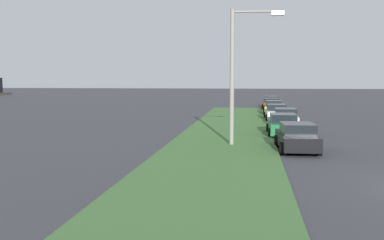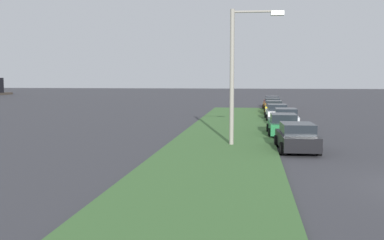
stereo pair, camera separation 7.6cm
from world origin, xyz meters
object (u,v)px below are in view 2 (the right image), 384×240
at_px(parked_car_silver, 286,118).
at_px(parked_car_yellow, 274,108).
at_px(parked_car_black, 297,137).
at_px(parked_car_white, 277,112).
at_px(parked_car_orange, 272,104).
at_px(streetlight, 239,67).
at_px(parked_car_green, 283,125).
at_px(parked_car_red, 272,102).

xyz_separation_m(parked_car_silver, parked_car_yellow, (11.95, 0.37, 0.00)).
distance_m(parked_car_black, parked_car_white, 17.08).
bearing_deg(parked_car_orange, parked_car_yellow, 176.89).
xyz_separation_m(parked_car_orange, streetlight, (-28.51, 3.04, 3.67)).
bearing_deg(parked_car_black, parked_car_white, -2.34).
height_order(parked_car_white, streetlight, streetlight).
xyz_separation_m(parked_car_yellow, streetlight, (-22.34, 2.97, 3.67)).
height_order(parked_car_black, parked_car_orange, same).
height_order(parked_car_green, streetlight, streetlight).
bearing_deg(streetlight, parked_car_orange, -6.08).
distance_m(parked_car_white, streetlight, 16.62).
relative_size(parked_car_white, parked_car_yellow, 1.00).
bearing_deg(streetlight, parked_car_white, -10.43).
height_order(parked_car_green, parked_car_red, same).
xyz_separation_m(parked_car_yellow, parked_car_orange, (6.17, -0.07, 0.00)).
bearing_deg(parked_car_white, parked_car_silver, -177.42).
relative_size(parked_car_yellow, parked_car_orange, 0.99).
height_order(parked_car_green, parked_car_orange, same).
height_order(parked_car_red, streetlight, streetlight).
relative_size(parked_car_white, parked_car_red, 0.99).
xyz_separation_m(parked_car_green, streetlight, (-5.05, 2.78, 3.67)).
relative_size(parked_car_silver, parked_car_red, 0.99).
bearing_deg(streetlight, parked_car_silver, -17.78).
xyz_separation_m(parked_car_red, streetlight, (-34.22, 3.24, 3.67)).
height_order(parked_car_white, parked_car_yellow, same).
xyz_separation_m(parked_car_green, parked_car_white, (10.89, -0.15, 0.00)).
xyz_separation_m(parked_car_silver, parked_car_white, (5.55, 0.40, 0.00)).
relative_size(parked_car_black, parked_car_orange, 1.00).
bearing_deg(parked_car_silver, parked_car_green, 175.15).
bearing_deg(parked_car_orange, parked_car_black, 177.64).
distance_m(parked_car_orange, parked_car_red, 5.71).
height_order(parked_car_green, parked_car_silver, same).
xyz_separation_m(parked_car_silver, parked_car_orange, (18.12, 0.30, 0.00)).
bearing_deg(parked_car_green, parked_car_yellow, -1.18).
bearing_deg(parked_car_orange, parked_car_green, 176.93).
bearing_deg(parked_car_silver, streetlight, 163.24).
xyz_separation_m(parked_car_green, parked_car_red, (29.17, -0.46, 0.00)).
xyz_separation_m(parked_car_white, parked_car_orange, (12.57, -0.10, 0.00)).
height_order(parked_car_white, parked_car_orange, same).
height_order(parked_car_silver, parked_car_red, same).
distance_m(parked_car_silver, parked_car_red, 23.83).
bearing_deg(parked_car_white, parked_car_black, 179.00).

